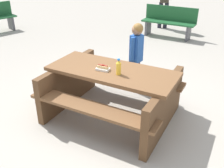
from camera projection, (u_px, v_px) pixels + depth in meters
ground_plane at (112, 115)px, 3.95m from camera, size 30.00×30.00×0.00m
picnic_table at (112, 89)px, 3.75m from camera, size 1.85×1.46×0.75m
soda_bottle at (119, 67)px, 3.42m from camera, size 0.07×0.07×0.22m
hotdog_tray at (103, 68)px, 3.58m from camera, size 0.19×0.13×0.08m
child_in_coat at (136, 49)px, 4.34m from camera, size 0.19×0.29×1.19m
park_bench_near at (169, 21)px, 7.38m from camera, size 1.50×0.42×0.85m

